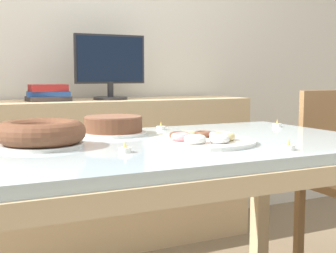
{
  "coord_description": "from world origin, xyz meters",
  "views": [
    {
      "loc": [
        -0.68,
        -1.5,
        1.02
      ],
      "look_at": [
        0.03,
        -0.04,
        0.84
      ],
      "focal_mm": 50.0,
      "sensor_mm": 36.0,
      "label": 1
    }
  ],
  "objects": [
    {
      "name": "cake_chocolate_round",
      "position": [
        -0.06,
        0.27,
        0.82
      ],
      "size": [
        0.27,
        0.27,
        0.08
      ],
      "color": "silver",
      "rests_on": "dining_table"
    },
    {
      "name": "computer_monitor",
      "position": [
        0.22,
        1.12,
        1.06
      ],
      "size": [
        0.42,
        0.2,
        0.38
      ],
      "color": "#262628",
      "rests_on": "sideboard"
    },
    {
      "name": "tealight_centre",
      "position": [
        0.31,
        -0.34,
        0.79
      ],
      "size": [
        0.04,
        0.04,
        0.04
      ],
      "color": "silver",
      "rests_on": "dining_table"
    },
    {
      "name": "tealight_right_edge",
      "position": [
        0.18,
        0.34,
        0.79
      ],
      "size": [
        0.04,
        0.04,
        0.04
      ],
      "color": "silver",
      "rests_on": "dining_table"
    },
    {
      "name": "cake_golden_bundt",
      "position": [
        -0.38,
        0.07,
        0.82
      ],
      "size": [
        0.29,
        0.29,
        0.09
      ],
      "color": "silver",
      "rests_on": "dining_table"
    },
    {
      "name": "sideboard",
      "position": [
        0.0,
        1.12,
        0.44
      ],
      "size": [
        2.13,
        0.44,
        0.87
      ],
      "color": "#D1B284",
      "rests_on": "ground"
    },
    {
      "name": "pastry_platter",
      "position": [
        0.14,
        -0.1,
        0.79
      ],
      "size": [
        0.38,
        0.38,
        0.04
      ],
      "color": "silver",
      "rests_on": "dining_table"
    },
    {
      "name": "book_stack",
      "position": [
        -0.14,
        1.12,
        0.92
      ],
      "size": [
        0.25,
        0.17,
        0.09
      ],
      "color": "#3F3838",
      "rests_on": "sideboard"
    },
    {
      "name": "wall_back",
      "position": [
        0.0,
        1.42,
        1.3
      ],
      "size": [
        8.0,
        0.1,
        2.6
      ],
      "primitive_type": "cube",
      "color": "silver",
      "rests_on": "ground"
    },
    {
      "name": "dining_table",
      "position": [
        0.0,
        0.0,
        0.69
      ],
      "size": [
        1.68,
        0.94,
        0.78
      ],
      "color": "silver",
      "rests_on": "ground"
    },
    {
      "name": "tealight_near_cakes",
      "position": [
        0.71,
        0.21,
        0.79
      ],
      "size": [
        0.04,
        0.04,
        0.04
      ],
      "color": "silver",
      "rests_on": "dining_table"
    },
    {
      "name": "tealight_left_edge",
      "position": [
        -0.17,
        -0.16,
        0.79
      ],
      "size": [
        0.04,
        0.04,
        0.04
      ],
      "color": "silver",
      "rests_on": "dining_table"
    }
  ]
}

